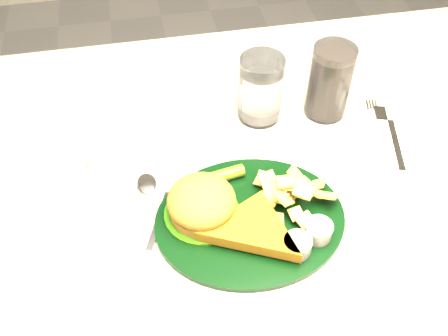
% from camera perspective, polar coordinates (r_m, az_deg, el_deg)
% --- Properties ---
extents(table, '(1.20, 0.80, 0.75)m').
position_cam_1_polar(table, '(1.09, 1.10, -14.06)').
color(table, '#A9A298').
rests_on(table, ground).
extents(dinner_plate, '(0.27, 0.23, 0.06)m').
position_cam_1_polar(dinner_plate, '(0.70, 3.06, -4.57)').
color(dinner_plate, black).
rests_on(dinner_plate, table).
extents(water_glass, '(0.08, 0.08, 0.12)m').
position_cam_1_polar(water_glass, '(0.84, 4.22, 9.02)').
color(water_glass, white).
rests_on(water_glass, table).
extents(cola_glass, '(0.09, 0.09, 0.13)m').
position_cam_1_polar(cola_glass, '(0.86, 11.98, 9.61)').
color(cola_glass, black).
rests_on(cola_glass, table).
extents(fork_napkin, '(0.15, 0.18, 0.01)m').
position_cam_1_polar(fork_napkin, '(0.87, 18.82, 2.96)').
color(fork_napkin, white).
rests_on(fork_napkin, table).
extents(spoon, '(0.09, 0.15, 0.01)m').
position_cam_1_polar(spoon, '(0.72, -7.45, -5.87)').
color(spoon, silver).
rests_on(spoon, table).
extents(ramekin, '(0.04, 0.04, 0.03)m').
position_cam_1_polar(ramekin, '(0.81, -14.09, 0.90)').
color(ramekin, white).
rests_on(ramekin, table).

